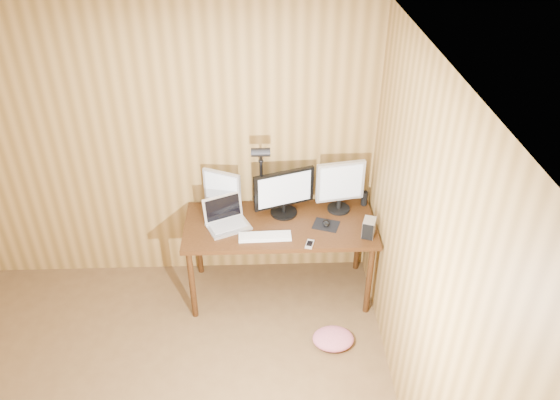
{
  "coord_description": "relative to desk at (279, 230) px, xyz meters",
  "views": [
    {
      "loc": [
        0.8,
        -2.08,
        3.43
      ],
      "look_at": [
        0.93,
        1.58,
        1.02
      ],
      "focal_mm": 35.0,
      "sensor_mm": 36.0,
      "label": 1
    }
  ],
  "objects": [
    {
      "name": "mousepad",
      "position": [
        0.39,
        -0.11,
        0.12
      ],
      "size": [
        0.25,
        0.23,
        0.0
      ],
      "primitive_type": "cube",
      "rotation": [
        0.0,
        0.0,
        -0.35
      ],
      "color": "black",
      "rests_on": "desk"
    },
    {
      "name": "keyboard",
      "position": [
        -0.13,
        -0.26,
        0.13
      ],
      "size": [
        0.43,
        0.14,
        0.02
      ],
      "rotation": [
        0.0,
        0.0,
        0.03
      ],
      "color": "white",
      "rests_on": "desk"
    },
    {
      "name": "desk",
      "position": [
        0.0,
        0.0,
        0.0
      ],
      "size": [
        1.6,
        0.7,
        0.75
      ],
      "color": "#361C0B",
      "rests_on": "floor"
    },
    {
      "name": "room_shell",
      "position": [
        -0.93,
        -1.7,
        0.62
      ],
      "size": [
        4.0,
        4.0,
        4.0
      ],
      "color": "brown",
      "rests_on": "ground"
    },
    {
      "name": "speaker",
      "position": [
        0.75,
        0.19,
        0.19
      ],
      "size": [
        0.06,
        0.06,
        0.13
      ],
      "primitive_type": "cylinder",
      "color": "black",
      "rests_on": "desk"
    },
    {
      "name": "laptop",
      "position": [
        -0.45,
        -0.07,
        0.18
      ],
      "size": [
        0.41,
        0.38,
        0.24
      ],
      "rotation": [
        0.0,
        0.0,
        0.42
      ],
      "color": "silver",
      "rests_on": "desk"
    },
    {
      "name": "phone",
      "position": [
        0.23,
        -0.37,
        0.13
      ],
      "size": [
        0.09,
        0.12,
        0.02
      ],
      "rotation": [
        0.0,
        0.0,
        -0.29
      ],
      "color": "silver",
      "rests_on": "desk"
    },
    {
      "name": "mouse",
      "position": [
        0.39,
        -0.11,
        0.14
      ],
      "size": [
        0.09,
        0.12,
        0.03
      ],
      "primitive_type": "ellipsoid",
      "rotation": [
        0.0,
        0.0,
        -0.34
      ],
      "color": "black",
      "rests_on": "mousepad"
    },
    {
      "name": "hard_drive",
      "position": [
        0.71,
        -0.26,
        0.2
      ],
      "size": [
        0.13,
        0.16,
        0.15
      ],
      "rotation": [
        0.0,
        0.0,
        -0.34
      ],
      "color": "silver",
      "rests_on": "desk"
    },
    {
      "name": "monitor_left",
      "position": [
        -0.48,
        0.14,
        0.33
      ],
      "size": [
        0.32,
        0.17,
        0.39
      ],
      "rotation": [
        0.0,
        0.0,
        -0.43
      ],
      "color": "black",
      "rests_on": "desk"
    },
    {
      "name": "monitor_right",
      "position": [
        0.52,
        0.12,
        0.37
      ],
      "size": [
        0.41,
        0.2,
        0.47
      ],
      "rotation": [
        0.0,
        0.0,
        0.18
      ],
      "color": "black",
      "rests_on": "desk"
    },
    {
      "name": "monitor_center",
      "position": [
        0.04,
        0.08,
        0.34
      ],
      "size": [
        0.51,
        0.23,
        0.42
      ],
      "rotation": [
        0.0,
        0.0,
        0.33
      ],
      "color": "black",
      "rests_on": "desk"
    },
    {
      "name": "desk_lamp",
      "position": [
        -0.15,
        0.15,
        0.54
      ],
      "size": [
        0.15,
        0.22,
        0.68
      ],
      "rotation": [
        0.0,
        0.0,
        -0.09
      ],
      "color": "black",
      "rests_on": "desk"
    },
    {
      "name": "fabric_pile",
      "position": [
        0.41,
        -0.72,
        -0.57
      ],
      "size": [
        0.4,
        0.36,
        0.11
      ],
      "primitive_type": null,
      "rotation": [
        0.0,
        0.0,
        0.27
      ],
      "color": "#C15D70",
      "rests_on": "floor"
    }
  ]
}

